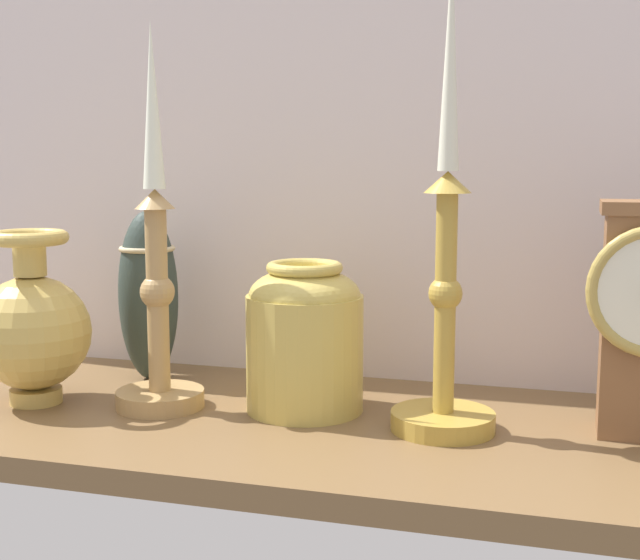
{
  "coord_description": "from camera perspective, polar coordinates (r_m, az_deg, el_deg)",
  "views": [
    {
      "loc": [
        25.32,
        -79.25,
        25.71
      ],
      "look_at": [
        2.41,
        0.0,
        14.0
      ],
      "focal_mm": 48.22,
      "sensor_mm": 36.0,
      "label": 1
    }
  ],
  "objects": [
    {
      "name": "ground_plane",
      "position": [
        0.87,
        -1.54,
        -9.85
      ],
      "size": [
        100.0,
        36.0,
        2.4
      ],
      "primitive_type": "cube",
      "color": "brown"
    },
    {
      "name": "back_wall",
      "position": [
        1.01,
        1.63,
        11.92
      ],
      "size": [
        120.0,
        2.0,
        65.0
      ],
      "primitive_type": "cube",
      "color": "silver",
      "rests_on": "ground_plane"
    },
    {
      "name": "candlestick_tall_left",
      "position": [
        0.81,
        8.36,
        -1.13
      ],
      "size": [
        9.94,
        9.94,
        45.04
      ],
      "color": "#B49239",
      "rests_on": "ground_plane"
    },
    {
      "name": "candlestick_tall_center",
      "position": [
        0.89,
        -10.75,
        -0.56
      ],
      "size": [
        9.13,
        9.13,
        39.21
      ],
      "color": "tan",
      "rests_on": "ground_plane"
    },
    {
      "name": "brass_vase_bulbous",
      "position": [
        0.95,
        -18.51,
        -3.01
      ],
      "size": [
        12.0,
        12.0,
        18.32
      ],
      "color": "tan",
      "rests_on": "ground_plane"
    },
    {
      "name": "brass_vase_jar",
      "position": [
        0.87,
        -0.78,
        -3.62
      ],
      "size": [
        11.97,
        11.97,
        15.38
      ],
      "color": "tan",
      "rests_on": "ground_plane"
    },
    {
      "name": "tall_ceramic_vase",
      "position": [
        1.02,
        -11.32,
        -0.95
      ],
      "size": [
        6.87,
        6.87,
        19.74
      ],
      "color": "#2D3A34",
      "rests_on": "ground_plane"
    }
  ]
}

